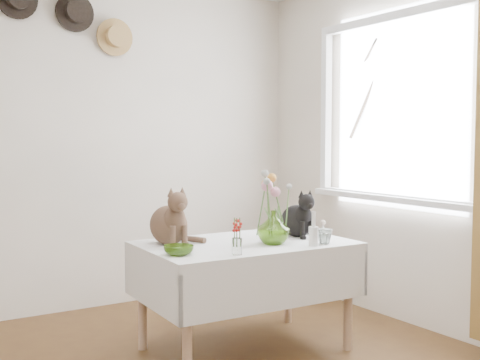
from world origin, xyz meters
TOP-DOWN VIEW (x-y plane):
  - room at (0.00, 0.00)m, footprint 4.08×4.58m
  - window at (1.97, 0.80)m, footprint 0.12×1.52m
  - dining_table at (0.75, 0.85)m, footprint 1.27×0.84m
  - tabby_cat at (0.33, 1.04)m, footprint 0.24×0.30m
  - black_cat at (1.15, 0.86)m, footprint 0.24×0.29m
  - flower_vase at (0.85, 0.70)m, footprint 0.22×0.22m
  - green_bowl at (0.23, 0.71)m, footprint 0.19×0.19m
  - drinking_glass at (1.12, 0.55)m, footprint 0.11×0.11m
  - candlestick at (1.01, 0.53)m, footprint 0.06×0.06m
  - berry_jar at (0.50, 0.55)m, footprint 0.06×0.06m
  - porcelain_figurine at (1.28, 0.77)m, footprint 0.06×0.06m
  - flower_bouquet at (0.85, 0.71)m, footprint 0.17×0.13m
  - wall_hats at (0.12, 2.19)m, footprint 0.98×0.09m

SIDE VIEW (x-z plane):
  - dining_table at x=0.75m, z-range 0.17..0.83m
  - green_bowl at x=0.23m, z-range 0.66..0.72m
  - drinking_glass at x=1.12m, z-range 0.66..0.75m
  - porcelain_figurine at x=1.28m, z-range 0.66..0.76m
  - candlestick at x=1.01m, z-range 0.63..0.83m
  - berry_jar at x=0.50m, z-range 0.65..0.88m
  - flower_vase at x=0.85m, z-range 0.66..0.86m
  - black_cat at x=1.15m, z-range 0.66..0.97m
  - tabby_cat at x=0.33m, z-range 0.66..1.02m
  - flower_bouquet at x=0.85m, z-range 0.81..1.20m
  - room at x=0.00m, z-range -0.04..2.54m
  - window at x=1.97m, z-range 0.74..2.06m
  - wall_hats at x=0.12m, z-range 1.93..2.41m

